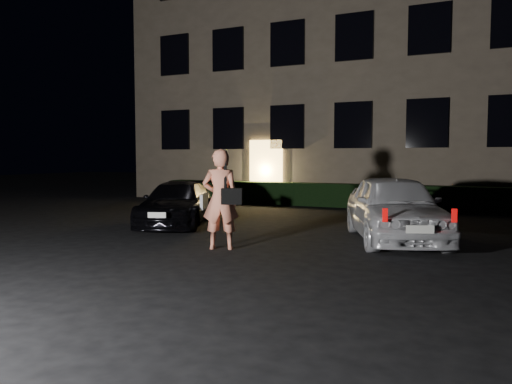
% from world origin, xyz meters
% --- Properties ---
extents(ground, '(80.00, 80.00, 0.00)m').
position_xyz_m(ground, '(0.00, 0.00, 0.00)').
color(ground, black).
rests_on(ground, ground).
extents(building, '(20.00, 8.11, 12.00)m').
position_xyz_m(building, '(-0.00, 14.99, 6.00)').
color(building, brown).
rests_on(building, ground).
extents(hedge, '(15.00, 0.70, 0.85)m').
position_xyz_m(hedge, '(0.00, 10.50, 0.42)').
color(hedge, black).
rests_on(hedge, ground).
extents(sedan, '(2.91, 4.26, 1.14)m').
position_xyz_m(sedan, '(-3.02, 3.91, 0.57)').
color(sedan, black).
rests_on(sedan, ground).
extents(hatch, '(3.18, 4.60, 1.46)m').
position_xyz_m(hatch, '(2.72, 3.76, 0.73)').
color(hatch, silver).
rests_on(hatch, ground).
extents(man, '(0.92, 0.69, 1.98)m').
position_xyz_m(man, '(-0.22, 1.28, 1.00)').
color(man, '#ED8866').
rests_on(man, ground).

